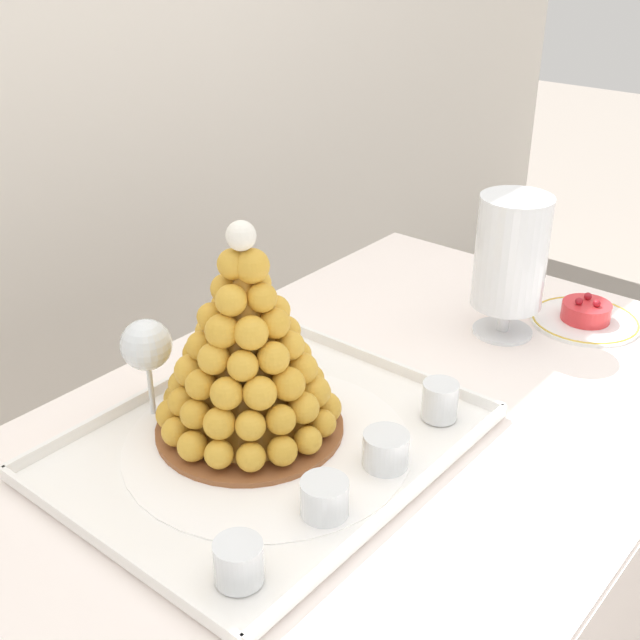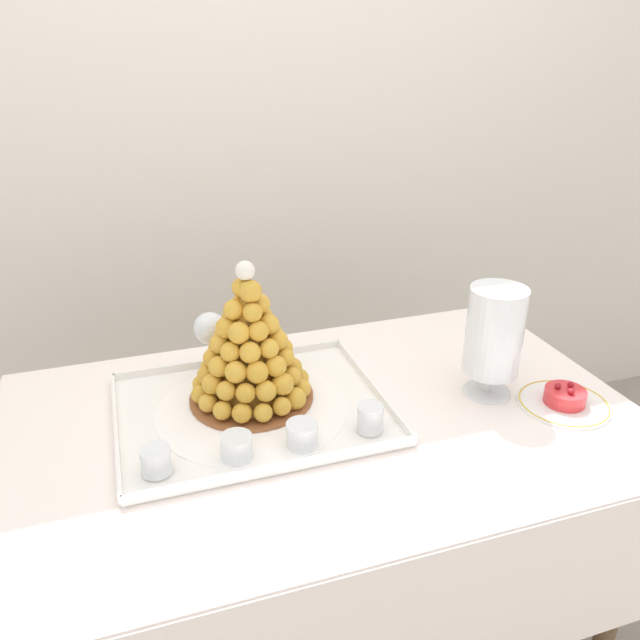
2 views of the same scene
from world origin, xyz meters
name	(u,v)px [view 2 (image 2 of 2)]	position (x,y,z in m)	size (l,w,h in m)	color
backdrop_wall	(224,107)	(0.00, 0.95, 1.25)	(4.80, 0.10, 2.50)	silver
buffet_table	(323,460)	(0.00, 0.00, 0.62)	(1.32, 0.81, 0.73)	brown
serving_tray	(252,410)	(-0.14, 0.07, 0.74)	(0.55, 0.44, 0.02)	white
croquembouche	(249,348)	(-0.13, 0.11, 0.86)	(0.27, 0.27, 0.31)	brown
dessert_cup_left	(156,461)	(-0.34, -0.08, 0.76)	(0.06, 0.06, 0.05)	silver
dessert_cup_mid_left	(237,448)	(-0.20, -0.09, 0.76)	(0.06, 0.06, 0.05)	silver
dessert_cup_centre	(302,435)	(-0.07, -0.09, 0.76)	(0.06, 0.06, 0.05)	silver
dessert_cup_mid_right	(370,419)	(0.07, -0.08, 0.76)	(0.05, 0.05, 0.06)	silver
macaron_goblet	(494,333)	(0.38, -0.02, 0.88)	(0.12, 0.12, 0.25)	white
fruit_tart_plate	(564,400)	(0.50, -0.12, 0.74)	(0.19, 0.19, 0.05)	white
wine_glass	(210,330)	(-0.19, 0.25, 0.85)	(0.07, 0.07, 0.16)	silver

